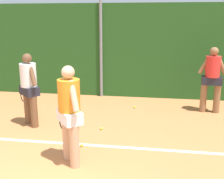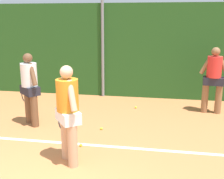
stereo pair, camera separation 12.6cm
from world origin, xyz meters
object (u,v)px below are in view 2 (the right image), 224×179
at_px(player_foreground_near, 68,110).
at_px(player_backcourt_far, 214,77).
at_px(tennis_ball_6, 78,103).
at_px(player_midcourt, 30,86).
at_px(tennis_ball_1, 101,129).
at_px(tennis_ball_2, 136,107).
at_px(tennis_ball_4, 81,145).

height_order(player_foreground_near, player_backcourt_far, player_backcourt_far).
height_order(player_foreground_near, tennis_ball_6, player_foreground_near).
xyz_separation_m(player_midcourt, tennis_ball_1, (1.86, -0.06, -1.01)).
xyz_separation_m(player_backcourt_far, tennis_ball_2, (-2.20, 0.02, -1.04)).
height_order(tennis_ball_2, tennis_ball_4, same).
relative_size(player_midcourt, tennis_ball_2, 28.26).
bearing_deg(player_backcourt_far, tennis_ball_4, 48.64).
height_order(player_backcourt_far, tennis_ball_2, player_backcourt_far).
bearing_deg(tennis_ball_6, player_midcourt, -109.45).
relative_size(player_backcourt_far, tennis_ball_4, 29.02).
bearing_deg(tennis_ball_4, player_midcourt, 146.88).
bearing_deg(player_midcourt, player_backcourt_far, -118.99).
distance_m(player_midcourt, tennis_ball_2, 3.28).
relative_size(tennis_ball_2, tennis_ball_6, 1.00).
xyz_separation_m(tennis_ball_1, tennis_ball_4, (-0.25, -0.99, 0.00)).
xyz_separation_m(tennis_ball_1, tennis_ball_2, (0.69, 1.85, 0.00)).
distance_m(player_backcourt_far, tennis_ball_4, 4.36).
height_order(tennis_ball_1, tennis_ball_2, same).
bearing_deg(player_midcourt, tennis_ball_1, -141.29).
distance_m(player_midcourt, tennis_ball_4, 2.18).
bearing_deg(tennis_ball_1, tennis_ball_6, 121.13).
bearing_deg(player_midcourt, player_foreground_near, 172.97).
xyz_separation_m(tennis_ball_1, tennis_ball_6, (-1.19, 1.97, 0.00)).
bearing_deg(player_midcourt, tennis_ball_2, -104.36).
relative_size(player_midcourt, tennis_ball_6, 28.26).
xyz_separation_m(player_midcourt, tennis_ball_6, (0.67, 1.91, -1.01)).
distance_m(player_backcourt_far, tennis_ball_1, 3.58).
xyz_separation_m(player_foreground_near, tennis_ball_4, (0.03, 0.68, -1.03)).
xyz_separation_m(player_foreground_near, player_backcourt_far, (3.17, 3.51, 0.02)).
relative_size(player_midcourt, player_backcourt_far, 0.97).
bearing_deg(tennis_ball_2, player_backcourt_far, -0.46).
distance_m(player_foreground_near, tennis_ball_4, 1.24).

